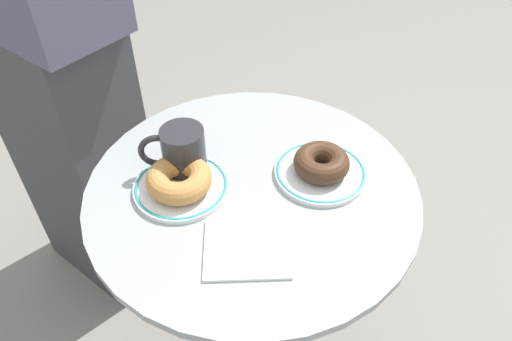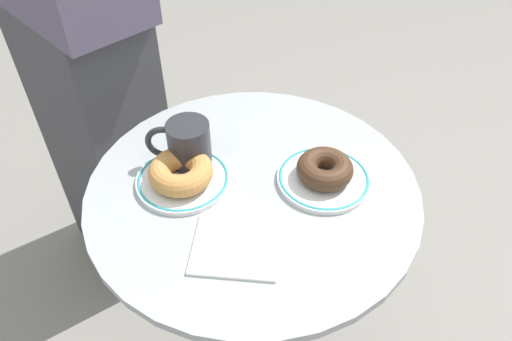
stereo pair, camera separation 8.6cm
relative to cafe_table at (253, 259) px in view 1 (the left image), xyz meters
The scene contains 8 objects.
cafe_table is the anchor object (origin of this frame).
plate_left 0.27m from the cafe_table, behind, with size 0.18×0.18×0.01m.
plate_right 0.27m from the cafe_table, ahead, with size 0.18×0.18×0.01m.
donut_old_fashioned 0.29m from the cafe_table, behind, with size 0.12×0.12×0.04m, color #BC7F42.
donut_chocolate 0.29m from the cafe_table, ahead, with size 0.11×0.11×0.04m, color #422819.
paper_napkin 0.27m from the cafe_table, 96.27° to the right, with size 0.14×0.13×0.01m, color white.
coffee_mug 0.31m from the cafe_table, 158.64° to the left, with size 0.13×0.08×0.10m.
person_figure 0.70m from the cafe_table, 138.92° to the left, with size 0.48×0.45×1.69m.
Camera 1 is at (-0.03, -0.64, 1.36)m, focal length 33.72 mm.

